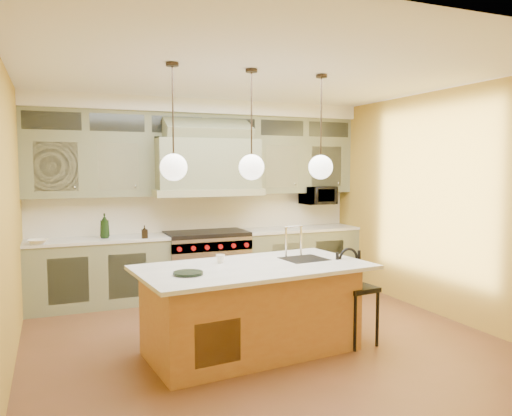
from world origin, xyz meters
name	(u,v)px	position (x,y,z in m)	size (l,w,h in m)	color
floor	(263,341)	(0.00, 0.00, 0.00)	(5.00, 5.00, 0.00)	brown
ceiling	(263,75)	(0.00, 0.00, 2.90)	(5.00, 5.00, 0.00)	white
wall_back	(199,197)	(0.00, 2.50, 1.45)	(5.00, 5.00, 0.00)	#B79032
wall_front	(421,244)	(0.00, -2.50, 1.45)	(5.00, 5.00, 0.00)	#B79032
wall_left	(6,220)	(-2.50, 0.00, 1.45)	(5.00, 5.00, 0.00)	#B79032
wall_right	(443,204)	(2.50, 0.00, 1.45)	(5.00, 5.00, 0.00)	#B79032
back_cabinetry	(204,200)	(0.00, 2.23, 1.43)	(5.00, 0.77, 2.90)	gray
range	(207,263)	(0.00, 2.14, 0.49)	(1.20, 0.74, 0.96)	silver
kitchen_island	(252,307)	(-0.23, -0.25, 0.47)	(2.45, 1.47, 1.35)	#9F6438
counter_stool	(355,291)	(0.90, -0.46, 0.59)	(0.40, 0.40, 1.04)	black
microwave	(318,195)	(1.95, 2.25, 1.45)	(0.54, 0.37, 0.30)	black
oil_bottle_a	(105,226)	(-1.45, 2.15, 1.11)	(0.13, 0.13, 0.34)	black
oil_bottle_b	(145,232)	(-0.95, 1.92, 1.03)	(0.08, 0.08, 0.18)	black
fruit_bowl	(38,242)	(-2.30, 1.92, 0.97)	(0.25, 0.25, 0.06)	white
cup	(220,259)	(-0.50, -0.04, 0.96)	(0.09, 0.09, 0.09)	white
pendant_left	(174,164)	(-1.03, -0.25, 1.95)	(0.26, 0.26, 1.11)	#2D2319
pendant_center	(252,164)	(-0.23, -0.25, 1.95)	(0.26, 0.26, 1.11)	#2D2319
pendant_right	(321,164)	(0.57, -0.25, 1.95)	(0.26, 0.26, 1.11)	#2D2319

